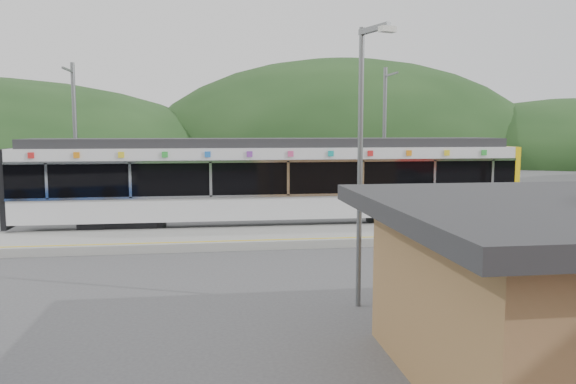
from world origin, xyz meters
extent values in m
plane|color=#4C4C4F|center=(0.00, 0.00, 0.00)|extent=(120.00, 120.00, 0.00)
ellipsoid|color=#1E3D19|center=(16.00, 54.00, 0.00)|extent=(52.00, 39.00, 26.00)
cube|color=#9E9E99|center=(0.00, 3.30, 0.15)|extent=(26.00, 3.20, 0.30)
cube|color=yellow|center=(0.00, 2.00, 0.30)|extent=(26.00, 0.10, 0.01)
cube|color=black|center=(-4.66, 6.00, 0.30)|extent=(3.20, 2.20, 0.56)
cube|color=black|center=(7.34, 6.00, 0.30)|extent=(3.20, 2.20, 0.56)
cube|color=silver|center=(1.34, 6.00, 1.04)|extent=(20.00, 2.90, 0.92)
cube|color=black|center=(1.34, 6.00, 2.23)|extent=(20.00, 2.96, 1.45)
cube|color=silver|center=(1.34, 4.50, 1.55)|extent=(20.00, 0.05, 0.10)
cube|color=silver|center=(1.34, 4.50, 2.90)|extent=(20.00, 0.05, 0.10)
cube|color=silver|center=(1.34, 6.00, 3.17)|extent=(20.00, 2.90, 0.45)
cube|color=#2D2D30|center=(1.34, 6.00, 3.58)|extent=(19.40, 2.50, 0.36)
cube|color=yellow|center=(11.46, 6.00, 1.90)|extent=(0.24, 2.92, 3.00)
cube|color=black|center=(-8.76, 6.00, 1.90)|extent=(0.20, 2.92, 3.00)
cube|color=silver|center=(-7.16, 4.50, 2.23)|extent=(0.10, 0.05, 1.35)
cube|color=silver|center=(-4.16, 4.50, 2.23)|extent=(0.10, 0.05, 1.35)
cube|color=silver|center=(-1.16, 4.50, 2.23)|extent=(0.10, 0.05, 1.35)
cube|color=silver|center=(1.84, 4.50, 2.23)|extent=(0.10, 0.05, 1.35)
cube|color=silver|center=(4.84, 4.50, 2.23)|extent=(0.10, 0.05, 1.35)
cube|color=silver|center=(7.84, 4.50, 2.23)|extent=(0.10, 0.05, 1.35)
cube|color=silver|center=(10.34, 4.50, 2.23)|extent=(0.10, 0.05, 1.35)
cube|color=red|center=(-7.66, 4.51, 3.18)|extent=(0.22, 0.04, 0.22)
cube|color=orange|center=(-6.06, 4.51, 3.18)|extent=(0.22, 0.04, 0.22)
cube|color=yellow|center=(-4.46, 4.51, 3.18)|extent=(0.22, 0.04, 0.22)
cube|color=green|center=(-2.86, 4.51, 3.18)|extent=(0.22, 0.04, 0.22)
cube|color=blue|center=(-1.26, 4.51, 3.18)|extent=(0.22, 0.04, 0.22)
cube|color=purple|center=(0.34, 4.51, 3.18)|extent=(0.22, 0.04, 0.22)
cube|color=#E54C8C|center=(1.94, 4.51, 3.18)|extent=(0.22, 0.04, 0.22)
cube|color=#19A5A5|center=(3.54, 4.51, 3.18)|extent=(0.22, 0.04, 0.22)
cube|color=red|center=(5.14, 4.51, 3.18)|extent=(0.22, 0.04, 0.22)
cube|color=orange|center=(6.74, 4.51, 3.18)|extent=(0.22, 0.04, 0.22)
cube|color=yellow|center=(8.34, 4.51, 3.18)|extent=(0.22, 0.04, 0.22)
cube|color=green|center=(9.94, 4.51, 3.18)|extent=(0.22, 0.04, 0.22)
cylinder|color=slate|center=(-7.00, 8.60, 3.50)|extent=(0.18, 0.18, 7.00)
cube|color=slate|center=(-7.00, 7.80, 6.60)|extent=(0.08, 1.80, 0.08)
cylinder|color=slate|center=(7.00, 8.60, 3.50)|extent=(0.18, 0.18, 7.00)
cube|color=slate|center=(7.00, 7.80, 6.60)|extent=(0.08, 1.80, 0.08)
cylinder|color=slate|center=(2.21, -4.65, 3.19)|extent=(0.12, 0.12, 6.39)
cube|color=slate|center=(2.21, -5.13, 6.28)|extent=(0.44, 1.05, 0.12)
cube|color=silver|center=(2.21, -5.61, 6.20)|extent=(0.39, 0.28, 0.12)
camera|label=1|loc=(-1.21, -17.10, 4.13)|focal=35.00mm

